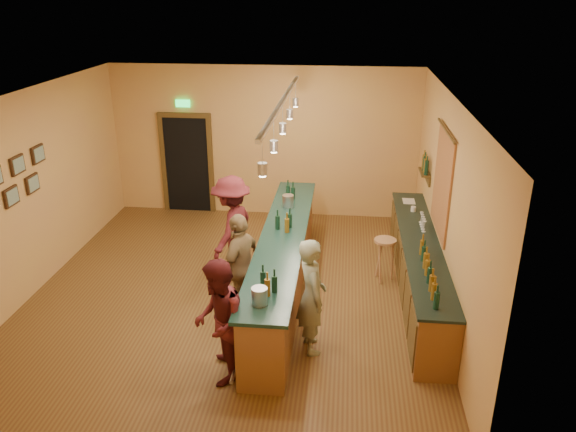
# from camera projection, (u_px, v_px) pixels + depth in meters

# --- Properties ---
(floor) EXTENTS (7.00, 7.00, 0.00)m
(floor) POSITION_uv_depth(u_px,v_px,m) (235.00, 290.00, 9.28)
(floor) COLOR brown
(floor) RESTS_ON ground
(ceiling) EXTENTS (6.50, 7.00, 0.02)m
(ceiling) POSITION_uv_depth(u_px,v_px,m) (227.00, 96.00, 8.07)
(ceiling) COLOR silver
(ceiling) RESTS_ON wall_back
(wall_back) EXTENTS (6.50, 0.02, 3.20)m
(wall_back) POSITION_uv_depth(u_px,v_px,m) (264.00, 142.00, 11.89)
(wall_back) COLOR #D9A851
(wall_back) RESTS_ON floor
(wall_front) EXTENTS (6.50, 0.02, 3.20)m
(wall_front) POSITION_uv_depth(u_px,v_px,m) (160.00, 325.00, 5.45)
(wall_front) COLOR #D9A851
(wall_front) RESTS_ON floor
(wall_left) EXTENTS (0.02, 7.00, 3.20)m
(wall_left) POSITION_uv_depth(u_px,v_px,m) (32.00, 192.00, 8.99)
(wall_left) COLOR #D9A851
(wall_left) RESTS_ON floor
(wall_right) EXTENTS (0.02, 7.00, 3.20)m
(wall_right) POSITION_uv_depth(u_px,v_px,m) (446.00, 208.00, 8.35)
(wall_right) COLOR #D9A851
(wall_right) RESTS_ON floor
(doorway) EXTENTS (1.15, 0.09, 2.48)m
(doorway) POSITION_uv_depth(u_px,v_px,m) (187.00, 162.00, 12.22)
(doorway) COLOR black
(doorway) RESTS_ON wall_back
(tapestry) EXTENTS (0.03, 1.40, 1.60)m
(tapestry) POSITION_uv_depth(u_px,v_px,m) (442.00, 183.00, 8.63)
(tapestry) COLOR maroon
(tapestry) RESTS_ON wall_right
(bottle_shelf) EXTENTS (0.17, 0.55, 0.54)m
(bottle_shelf) POSITION_uv_depth(u_px,v_px,m) (426.00, 166.00, 10.09)
(bottle_shelf) COLOR #4B3516
(bottle_shelf) RESTS_ON wall_right
(picture_grid) EXTENTS (0.06, 2.20, 0.70)m
(picture_grid) POSITION_uv_depth(u_px,v_px,m) (4.00, 187.00, 8.16)
(picture_grid) COLOR #382111
(picture_grid) RESTS_ON wall_left
(back_counter) EXTENTS (0.60, 4.55, 1.27)m
(back_counter) POSITION_uv_depth(u_px,v_px,m) (419.00, 268.00, 8.97)
(back_counter) COLOR brown
(back_counter) RESTS_ON floor
(tasting_bar) EXTENTS (0.74, 5.10, 1.38)m
(tasting_bar) POSITION_uv_depth(u_px,v_px,m) (283.00, 260.00, 8.97)
(tasting_bar) COLOR brown
(tasting_bar) RESTS_ON floor
(pendant_track) EXTENTS (0.11, 4.60, 0.50)m
(pendant_track) POSITION_uv_depth(u_px,v_px,m) (283.00, 112.00, 8.07)
(pendant_track) COLOR silver
(pendant_track) RESTS_ON ceiling
(bartender) EXTENTS (0.55, 0.69, 1.65)m
(bartender) POSITION_uv_depth(u_px,v_px,m) (312.00, 296.00, 7.49)
(bartender) COLOR gray
(bartender) RESTS_ON floor
(customer_a) EXTENTS (0.75, 0.89, 1.64)m
(customer_a) POSITION_uv_depth(u_px,v_px,m) (219.00, 322.00, 6.92)
(customer_a) COLOR #59191E
(customer_a) RESTS_ON floor
(customer_b) EXTENTS (0.69, 1.04, 1.65)m
(customer_b) POSITION_uv_depth(u_px,v_px,m) (241.00, 266.00, 8.30)
(customer_b) COLOR #997A51
(customer_b) RESTS_ON floor
(customer_c) EXTENTS (0.91, 1.29, 1.81)m
(customer_c) POSITION_uv_depth(u_px,v_px,m) (232.00, 228.00, 9.40)
(customer_c) COLOR #59191E
(customer_c) RESTS_ON floor
(bar_stool) EXTENTS (0.37, 0.37, 0.76)m
(bar_stool) POSITION_uv_depth(u_px,v_px,m) (385.00, 247.00, 9.38)
(bar_stool) COLOR #9C7446
(bar_stool) RESTS_ON floor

